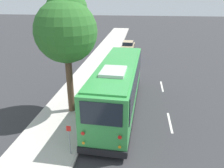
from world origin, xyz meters
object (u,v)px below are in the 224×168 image
(shuttle_bus, at_px, (118,85))
(sign_post_far, at_px, (78,124))
(parked_sedan_tan, at_px, (128,46))
(parked_sedan_blue, at_px, (126,55))
(street_tree, at_px, (66,27))
(sign_post_near, at_px, (70,140))

(shuttle_bus, height_order, sign_post_far, shuttle_bus)
(parked_sedan_tan, bearing_deg, parked_sedan_blue, -176.15)
(street_tree, xyz_separation_m, sign_post_far, (-2.97, -1.25, -4.75))
(shuttle_bus, relative_size, parked_sedan_blue, 2.39)
(parked_sedan_tan, height_order, sign_post_far, sign_post_far)
(shuttle_bus, bearing_deg, parked_sedan_blue, 3.74)
(shuttle_bus, xyz_separation_m, parked_sedan_blue, (13.00, 0.24, -1.30))
(shuttle_bus, height_order, street_tree, street_tree)
(street_tree, bearing_deg, shuttle_bus, -79.37)
(shuttle_bus, height_order, parked_sedan_tan, shuttle_bus)
(sign_post_near, bearing_deg, street_tree, 15.76)
(shuttle_bus, distance_m, parked_sedan_tan, 18.49)
(street_tree, bearing_deg, sign_post_far, -157.08)
(parked_sedan_blue, relative_size, sign_post_far, 2.95)
(parked_sedan_blue, relative_size, sign_post_near, 2.78)
(shuttle_bus, relative_size, sign_post_far, 7.05)
(parked_sedan_tan, distance_m, sign_post_near, 23.51)
(shuttle_bus, height_order, sign_post_near, shuttle_bus)
(parked_sedan_tan, distance_m, sign_post_far, 22.03)
(parked_sedan_tan, xyz_separation_m, sign_post_near, (-23.46, 1.47, 0.36))
(street_tree, height_order, sign_post_near, street_tree)
(sign_post_far, bearing_deg, street_tree, 22.92)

